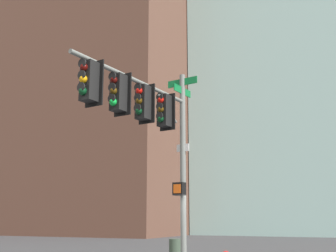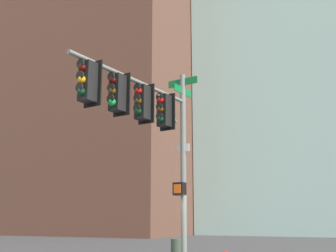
% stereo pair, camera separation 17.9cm
% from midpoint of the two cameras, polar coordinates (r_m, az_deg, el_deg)
% --- Properties ---
extents(signal_pole_assembly, '(1.38, 5.63, 6.50)m').
position_cam_midpoint_polar(signal_pole_assembly, '(12.13, -3.29, 1.14)').
color(signal_pole_assembly, slate).
rests_on(signal_pole_assembly, ground_plane).
extents(litter_bin, '(0.56, 0.56, 0.95)m').
position_cam_midpoint_polar(litter_bin, '(17.82, 0.78, -16.59)').
color(litter_bin, '#384738').
rests_on(litter_bin, ground_plane).
extents(building_brick_nearside, '(24.87, 16.01, 57.68)m').
position_cam_midpoint_polar(building_brick_nearside, '(59.22, -9.97, 14.90)').
color(building_brick_nearside, brown).
rests_on(building_brick_nearside, ground_plane).
extents(building_glass_tower, '(27.47, 33.16, 65.03)m').
position_cam_midpoint_polar(building_glass_tower, '(68.71, 19.17, 14.82)').
color(building_glass_tower, '#9EC6C1').
rests_on(building_glass_tower, ground_plane).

